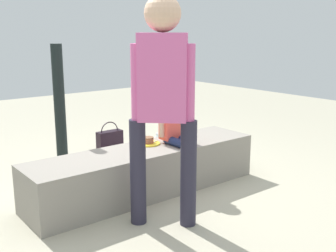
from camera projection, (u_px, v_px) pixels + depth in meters
name	position (u px, v px, depth m)	size (l,w,h in m)	color
ground_plane	(147.00, 192.00, 3.75)	(12.00, 12.00, 0.00)	#ACA68F
concrete_ledge	(147.00, 170.00, 3.70)	(2.18, 0.52, 0.41)	gray
child_seated	(173.00, 120.00, 3.78)	(0.28, 0.32, 0.48)	#1B274E
adult_standing	(163.00, 92.00, 2.91)	(0.39, 0.38, 1.66)	#272536
cake_plate	(148.00, 142.00, 3.78)	(0.22, 0.22, 0.07)	yellow
gift_bag	(141.00, 160.00, 4.21)	(0.21, 0.10, 0.32)	#4C99E0
railing_post	(61.00, 125.00, 4.14)	(0.36, 0.36, 1.30)	black
water_bottle_near_gift	(27.00, 176.00, 3.87)	(0.07, 0.07, 0.21)	silver
water_bottle_far_side	(157.00, 143.00, 4.98)	(0.07, 0.07, 0.23)	silver
party_cup_red	(157.00, 142.00, 5.20)	(0.08, 0.08, 0.10)	red
cake_box_white	(147.00, 152.00, 4.76)	(0.29, 0.30, 0.12)	white
handbag_black_leather	(110.00, 141.00, 4.97)	(0.31, 0.12, 0.37)	black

